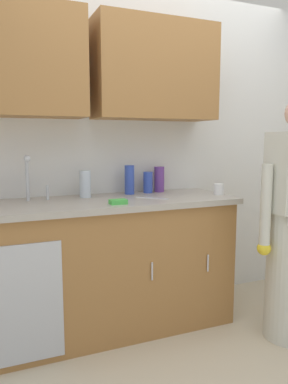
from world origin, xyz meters
TOP-DOWN VIEW (x-y plane):
  - ground_plane at (0.00, 0.00)m, footprint 9.00×9.00m
  - kitchen_wall_with_uppers at (-0.14, 0.99)m, footprint 4.80×0.44m
  - counter_cabinet at (-0.55, 0.70)m, footprint 1.90×0.62m
  - countertop at (-0.55, 0.70)m, footprint 1.96×0.66m
  - sink at (-0.95, 0.71)m, footprint 0.50×0.36m
  - bottle_water_tall at (-0.24, 0.88)m, footprint 0.07×0.07m
  - bottle_cleaner_spray at (-0.59, 0.85)m, footprint 0.08×0.08m
  - bottle_dish_liquid at (0.03, 0.91)m, footprint 0.08×0.08m
  - bottle_water_short at (-0.08, 0.89)m, footprint 0.07×0.07m
  - cup_by_sink at (0.38, 0.60)m, footprint 0.08×0.08m
  - knife_on_counter at (-0.16, 0.62)m, footprint 0.19×0.18m
  - sponge at (-0.46, 0.49)m, footprint 0.11×0.07m

SIDE VIEW (x-z plane):
  - ground_plane at x=0.00m, z-range 0.00..0.00m
  - counter_cabinet at x=-0.55m, z-range 0.00..0.90m
  - countertop at x=-0.55m, z-range 0.90..0.94m
  - sink at x=-0.95m, z-range 0.75..1.10m
  - knife_on_counter at x=-0.16m, z-range 0.94..0.95m
  - sponge at x=-0.46m, z-range 0.94..0.97m
  - cup_by_sink at x=0.38m, z-range 0.94..1.02m
  - bottle_water_short at x=-0.08m, z-range 0.94..1.10m
  - bottle_cleaner_spray at x=-0.59m, z-range 0.94..1.13m
  - bottle_dish_liquid at x=0.03m, z-range 0.94..1.14m
  - bottle_water_tall at x=-0.24m, z-range 0.94..1.16m
  - kitchen_wall_with_uppers at x=-0.14m, z-range 0.13..2.83m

